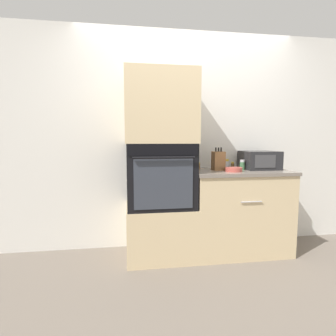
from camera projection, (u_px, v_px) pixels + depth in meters
ground_plane at (199, 266)px, 2.62m from camera, size 12.00×12.00×0.00m
wall_back at (186, 141)px, 3.11m from camera, size 8.00×0.05×2.50m
oven_cabinet_base at (160, 231)px, 2.83m from camera, size 0.71×0.60×0.56m
wall_oven at (160, 175)px, 2.76m from camera, size 0.69×0.64×0.66m
oven_cabinet_upper at (160, 108)px, 2.70m from camera, size 0.71×0.60×0.72m
counter_unit at (238, 211)px, 2.94m from camera, size 1.08×0.63×0.92m
microwave at (259, 160)px, 2.99m from camera, size 0.38×0.36×0.21m
knife_block at (218, 161)px, 2.89m from camera, size 0.12×0.13×0.25m
bowl at (234, 169)px, 2.76m from camera, size 0.18×0.18×0.04m
condiment_jar_near at (233, 165)px, 3.06m from camera, size 0.04×0.04×0.08m
condiment_jar_mid at (198, 166)px, 2.96m from camera, size 0.04×0.04×0.08m
condiment_jar_far at (226, 164)px, 3.07m from camera, size 0.06×0.06×0.11m
condiment_jar_back at (242, 165)px, 2.90m from camera, size 0.06×0.06×0.11m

